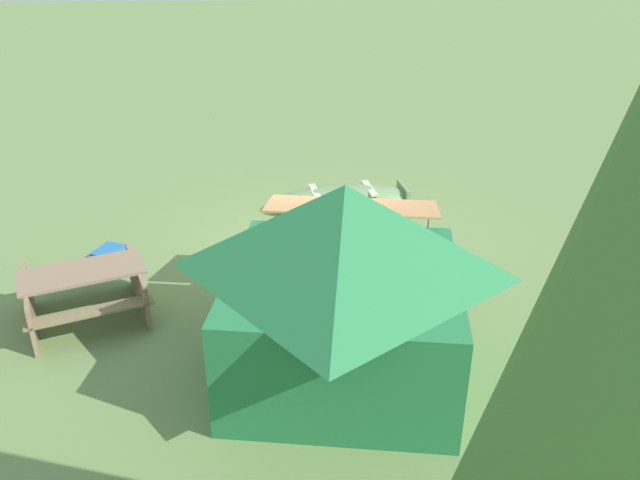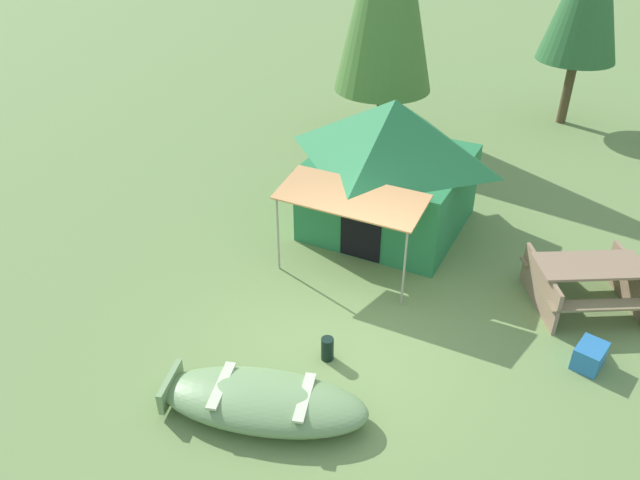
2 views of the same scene
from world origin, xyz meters
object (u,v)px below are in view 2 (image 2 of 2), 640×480
Objects in this scene: beached_rowboat at (262,400)px; cooler_box at (590,356)px; canvas_cabin_tent at (391,164)px; fuel_can at (327,349)px; picnic_table at (587,280)px.

beached_rowboat is 4.64m from cooler_box.
cooler_box is (3.61, -2.90, -1.14)m from canvas_cabin_tent.
canvas_cabin_tent is 4.11m from fuel_can.
canvas_cabin_tent is 11.24× the size of fuel_can.
beached_rowboat is 1.33m from fuel_can.
picnic_table is (3.56, -1.42, -0.84)m from canvas_cabin_tent.
canvas_cabin_tent is at bearing 141.18° from cooler_box.
beached_rowboat reaches higher than fuel_can.
fuel_can is at bearing 68.53° from beached_rowboat.
beached_rowboat is 5.31m from canvas_cabin_tent.
cooler_box is at bearing -88.04° from picnic_table.
canvas_cabin_tent is 1.96× the size of picnic_table.
cooler_box is 1.32× the size of fuel_can.
canvas_cabin_tent reaches higher than picnic_table.
fuel_can is (0.05, -3.95, -1.14)m from canvas_cabin_tent.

